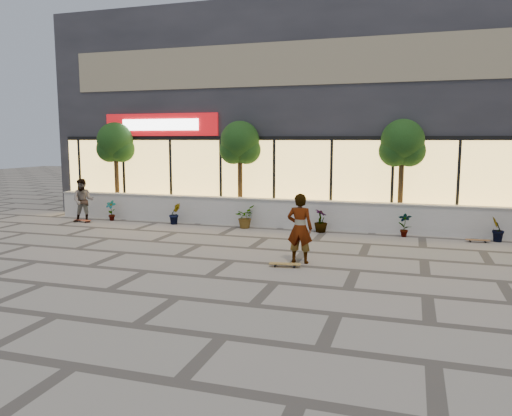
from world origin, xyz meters
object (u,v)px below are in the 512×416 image
(skater_left, at_px, (83,201))
(skateboard_center, at_px, (285,264))
(tree_mideast, at_px, (402,146))
(skateboard_left, at_px, (83,220))
(skateboard_right_near, at_px, (478,240))
(skater_center, at_px, (300,228))
(tree_midwest, at_px, (240,145))
(tree_west, at_px, (115,145))

(skater_left, height_order, skateboard_center, skater_left)
(tree_mideast, distance_m, skateboard_center, 7.41)
(skateboard_left, xyz_separation_m, skateboard_right_near, (14.28, 0.43, -0.00))
(skateboard_right_near, bearing_deg, skater_left, 178.35)
(skater_center, bearing_deg, skateboard_right_near, -138.82)
(skateboard_right_near, bearing_deg, tree_midwest, 166.53)
(skateboard_left, height_order, skateboard_right_near, skateboard_left)
(skateboard_center, height_order, skateboard_left, skateboard_center)
(tree_west, bearing_deg, skater_left, -98.32)
(tree_midwest, height_order, skateboard_center, tree_midwest)
(skateboard_left, bearing_deg, tree_west, 89.22)
(skater_left, height_order, skateboard_left, skater_left)
(skateboard_center, xyz_separation_m, skateboard_left, (-9.24, 4.36, -0.01))
(tree_west, relative_size, tree_midwest, 1.00)
(tree_midwest, xyz_separation_m, skater_left, (-5.78, -1.93, -2.13))
(skater_center, relative_size, skater_left, 1.08)
(skater_left, bearing_deg, skateboard_left, 156.56)
(skater_left, relative_size, skateboard_center, 2.09)
(skateboard_right_near, bearing_deg, tree_west, 170.49)
(skateboard_left, bearing_deg, skateboard_center, -15.61)
(tree_midwest, xyz_separation_m, skateboard_right_near, (8.42, -1.50, -2.91))
(skater_center, height_order, skateboard_right_near, skater_center)
(skater_left, xyz_separation_m, skateboard_right_near, (14.20, 0.43, -0.78))
(tree_west, bearing_deg, tree_midwest, 0.00)
(tree_west, height_order, skater_center, tree_west)
(skater_left, bearing_deg, skateboard_center, -50.44)
(skater_left, height_order, skateboard_right_near, skater_left)
(skater_center, bearing_deg, tree_mideast, -112.72)
(tree_west, height_order, skater_left, tree_west)
(tree_west, distance_m, skateboard_right_near, 14.30)
(tree_midwest, distance_m, skateboard_center, 7.71)
(tree_midwest, relative_size, tree_mideast, 1.00)
(tree_midwest, height_order, skater_center, tree_midwest)
(tree_mideast, bearing_deg, skater_center, -112.46)
(tree_west, height_order, tree_mideast, same)
(tree_mideast, distance_m, skateboard_left, 12.36)
(skater_center, distance_m, skater_left, 10.15)
(tree_west, xyz_separation_m, skateboard_right_near, (13.92, -1.50, -2.91))
(skater_center, xyz_separation_m, skateboard_right_near, (4.79, 4.23, -0.84))
(tree_west, xyz_separation_m, skateboard_left, (-0.36, -1.93, -2.91))
(skater_left, bearing_deg, tree_midwest, -6.56)
(tree_west, relative_size, skateboard_center, 4.82)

